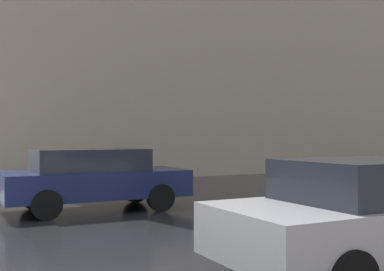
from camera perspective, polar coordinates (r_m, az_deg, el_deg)
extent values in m
cube|color=tan|center=(31.16, 0.35, 14.03)|extent=(18.23, 25.34, 18.60)
cube|color=#B7B7BC|center=(6.37, 20.97, -9.90)|extent=(1.75, 4.10, 0.60)
cube|color=#232833|center=(6.41, 21.87, -4.88)|extent=(1.54, 2.46, 0.50)
cylinder|color=black|center=(6.23, 7.17, -12.94)|extent=(0.20, 0.62, 0.62)
cube|color=navy|center=(11.16, -11.40, -5.68)|extent=(1.75, 4.10, 0.60)
cube|color=#232833|center=(11.08, -12.15, -2.87)|extent=(1.54, 2.46, 0.50)
cylinder|color=black|center=(12.36, -6.82, -6.53)|extent=(0.20, 0.62, 0.62)
cylinder|color=black|center=(10.84, -3.77, -7.44)|extent=(0.20, 0.62, 0.62)
cylinder|color=black|center=(11.74, -18.43, -6.87)|extent=(0.20, 0.62, 0.62)
cylinder|color=black|center=(10.12, -17.01, -7.96)|extent=(0.20, 0.62, 0.62)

